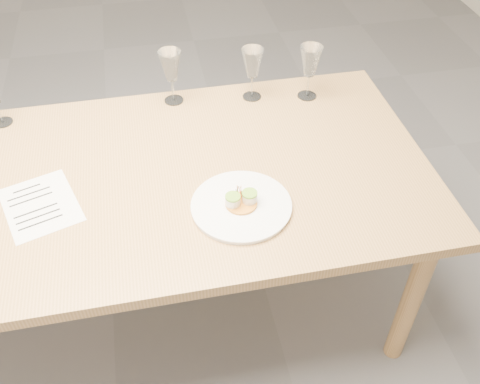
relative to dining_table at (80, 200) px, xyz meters
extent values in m
plane|color=slate|center=(0.00, 0.00, -0.68)|extent=(7.00, 7.00, 0.00)
cube|color=#B3854E|center=(0.00, 0.00, 0.05)|extent=(2.40, 1.00, 0.04)
cylinder|color=#B3854E|center=(1.10, -0.40, -0.33)|extent=(0.07, 0.07, 0.71)
cylinder|color=#B3854E|center=(1.10, 0.40, -0.33)|extent=(0.07, 0.07, 0.71)
cylinder|color=white|center=(0.51, -0.21, 0.07)|extent=(0.31, 0.31, 0.01)
cylinder|color=white|center=(0.51, -0.21, 0.08)|extent=(0.32, 0.32, 0.01)
cylinder|color=orange|center=(0.51, -0.21, 0.09)|extent=(0.10, 0.10, 0.01)
cylinder|color=beige|center=(0.49, -0.21, 0.11)|extent=(0.05, 0.05, 0.03)
cylinder|color=beige|center=(0.54, -0.21, 0.11)|extent=(0.05, 0.05, 0.03)
cylinder|color=#81B432|center=(0.49, -0.21, 0.12)|extent=(0.05, 0.05, 0.01)
cylinder|color=#81B432|center=(0.54, -0.21, 0.12)|extent=(0.05, 0.05, 0.01)
cylinder|color=tan|center=(0.58, -0.26, 0.08)|extent=(0.05, 0.05, 0.00)
cube|color=white|center=(-0.11, -0.07, 0.07)|extent=(0.29, 0.33, 0.00)
cube|color=black|center=(-0.16, 0.01, 0.07)|extent=(0.09, 0.03, 0.00)
cube|color=black|center=(-0.15, -0.01, 0.07)|extent=(0.13, 0.05, 0.00)
cube|color=black|center=(-0.14, -0.04, 0.07)|extent=(0.13, 0.05, 0.00)
cube|color=black|center=(-0.12, -0.10, 0.07)|extent=(0.13, 0.05, 0.00)
cube|color=black|center=(-0.11, -0.12, 0.07)|extent=(0.13, 0.05, 0.00)
cube|color=black|center=(-0.10, -0.15, 0.07)|extent=(0.13, 0.05, 0.00)
cylinder|color=white|center=(-0.28, 0.41, 0.07)|extent=(0.07, 0.07, 0.00)
cylinder|color=white|center=(0.37, 0.43, 0.07)|extent=(0.08, 0.08, 0.00)
cylinder|color=white|center=(0.37, 0.43, 0.12)|extent=(0.01, 0.01, 0.09)
cone|color=white|center=(0.37, 0.43, 0.22)|extent=(0.09, 0.09, 0.12)
cylinder|color=white|center=(0.68, 0.40, 0.07)|extent=(0.07, 0.07, 0.00)
cylinder|color=white|center=(0.68, 0.40, 0.12)|extent=(0.01, 0.01, 0.09)
cone|color=white|center=(0.68, 0.40, 0.22)|extent=(0.08, 0.08, 0.12)
cylinder|color=white|center=(0.90, 0.36, 0.07)|extent=(0.08, 0.08, 0.00)
cylinder|color=white|center=(0.90, 0.36, 0.12)|extent=(0.01, 0.01, 0.09)
cone|color=white|center=(0.90, 0.36, 0.22)|extent=(0.09, 0.09, 0.12)
camera|label=1|loc=(0.27, -1.38, 1.27)|focal=40.00mm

